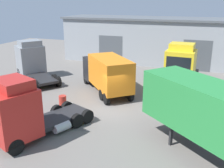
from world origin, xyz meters
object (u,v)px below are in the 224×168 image
Objects in this scene: tractor_unit_grey at (32,61)px; box_truck_black at (107,72)px; tractor_unit_yellow at (181,67)px; tractor_unit_red at (21,112)px; gravel_pile at (223,98)px; oil_drum at (63,101)px.

tractor_unit_grey is 8.93m from box_truck_black.
tractor_unit_yellow reaches higher than box_truck_black.
tractor_unit_red is 2.11× the size of gravel_pile.
gravel_pile is at bearing -147.06° from tractor_unit_grey.
tractor_unit_grey is 13.13m from tractor_unit_red.
tractor_unit_red is at bearing 159.49° from tractor_unit_grey.
oil_drum is at bearing 176.53° from tractor_unit_grey.
tractor_unit_red is at bearing -138.47° from gravel_pile.
gravel_pile reaches higher than oil_drum.
tractor_unit_grey reaches higher than gravel_pile.
tractor_unit_grey is at bearing 177.22° from gravel_pile.
tractor_unit_grey is 15.04m from tractor_unit_yellow.
tractor_unit_yellow reaches higher than oil_drum.
box_truck_black is 4.97m from oil_drum.
tractor_unit_yellow reaches higher than gravel_pile.
tractor_unit_grey reaches higher than tractor_unit_red.
tractor_unit_red is at bearing 129.16° from box_truck_black.
tractor_unit_yellow is at bearing 172.00° from tractor_unit_red.
box_truck_black is (8.84, -1.24, -0.03)m from tractor_unit_grey.
box_truck_black is at bearing -166.65° from tractor_unit_red.
tractor_unit_red reaches higher than box_truck_black.
tractor_unit_grey reaches higher than oil_drum.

